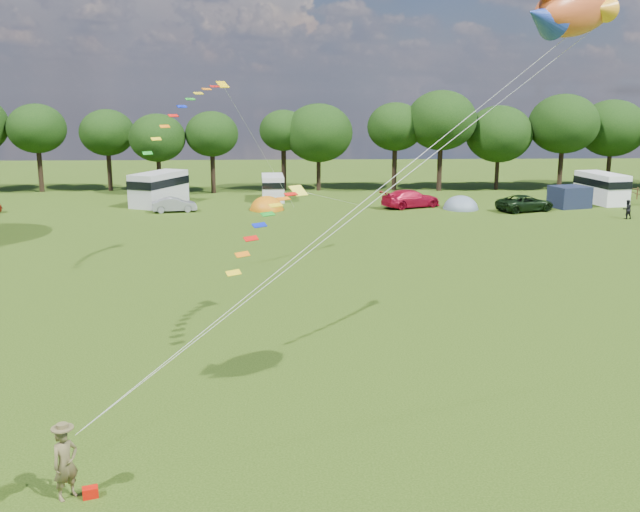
{
  "coord_description": "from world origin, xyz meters",
  "views": [
    {
      "loc": [
        -1.03,
        -18.53,
        10.17
      ],
      "look_at": [
        0.0,
        8.0,
        4.0
      ],
      "focal_mm": 40.0,
      "sensor_mm": 36.0,
      "label": 1
    }
  ],
  "objects_px": {
    "car_b": "(174,205)",
    "car_d": "(525,203)",
    "tent_orange": "(267,210)",
    "fish_kite": "(570,7)",
    "tent_greyblue": "(461,209)",
    "kite_flyer": "(65,464)",
    "campervan_b": "(159,187)",
    "campervan_c": "(273,187)",
    "campervan_d": "(601,187)",
    "car_c": "(411,199)",
    "walker_a": "(627,209)"
  },
  "relations": [
    {
      "from": "car_b",
      "to": "car_d",
      "type": "xyz_separation_m",
      "value": [
        30.3,
        -0.73,
        0.08
      ]
    },
    {
      "from": "tent_orange",
      "to": "fish_kite",
      "type": "height_order",
      "value": "fish_kite"
    },
    {
      "from": "car_b",
      "to": "tent_orange",
      "type": "xyz_separation_m",
      "value": [
        7.9,
        0.83,
        -0.61
      ]
    },
    {
      "from": "fish_kite",
      "to": "car_b",
      "type": "bearing_deg",
      "value": 74.18
    },
    {
      "from": "tent_greyblue",
      "to": "kite_flyer",
      "type": "height_order",
      "value": "kite_flyer"
    },
    {
      "from": "campervan_b",
      "to": "tent_orange",
      "type": "xyz_separation_m",
      "value": [
        9.88,
        -3.17,
        -1.58
      ]
    },
    {
      "from": "tent_orange",
      "to": "kite_flyer",
      "type": "distance_m",
      "value": 45.37
    },
    {
      "from": "campervan_c",
      "to": "tent_greyblue",
      "type": "bearing_deg",
      "value": -112.88
    },
    {
      "from": "campervan_d",
      "to": "tent_orange",
      "type": "distance_m",
      "value": 31.09
    },
    {
      "from": "car_c",
      "to": "car_d",
      "type": "xyz_separation_m",
      "value": [
        9.58,
        -2.37,
        -0.09
      ]
    },
    {
      "from": "car_d",
      "to": "walker_a",
      "type": "xyz_separation_m",
      "value": [
        7.03,
        -4.15,
        0.08
      ]
    },
    {
      "from": "walker_a",
      "to": "car_b",
      "type": "bearing_deg",
      "value": -14.32
    },
    {
      "from": "car_c",
      "to": "kite_flyer",
      "type": "distance_m",
      "value": 48.85
    },
    {
      "from": "car_b",
      "to": "walker_a",
      "type": "bearing_deg",
      "value": -109.43
    },
    {
      "from": "car_b",
      "to": "campervan_d",
      "type": "xyz_separation_m",
      "value": [
        38.83,
        3.67,
        0.86
      ]
    },
    {
      "from": "kite_flyer",
      "to": "campervan_b",
      "type": "bearing_deg",
      "value": 49.99
    },
    {
      "from": "campervan_d",
      "to": "kite_flyer",
      "type": "xyz_separation_m",
      "value": [
        -34.47,
        -48.06,
        -0.53
      ]
    },
    {
      "from": "fish_kite",
      "to": "campervan_b",
      "type": "bearing_deg",
      "value": 74.49
    },
    {
      "from": "campervan_c",
      "to": "walker_a",
      "type": "height_order",
      "value": "campervan_c"
    },
    {
      "from": "kite_flyer",
      "to": "fish_kite",
      "type": "bearing_deg",
      "value": -35.98
    },
    {
      "from": "car_b",
      "to": "car_c",
      "type": "height_order",
      "value": "car_c"
    },
    {
      "from": "car_c",
      "to": "walker_a",
      "type": "xyz_separation_m",
      "value": [
        16.6,
        -6.51,
        -0.01
      ]
    },
    {
      "from": "car_d",
      "to": "tent_greyblue",
      "type": "height_order",
      "value": "car_d"
    },
    {
      "from": "car_c",
      "to": "fish_kite",
      "type": "height_order",
      "value": "fish_kite"
    },
    {
      "from": "car_b",
      "to": "kite_flyer",
      "type": "height_order",
      "value": "kite_flyer"
    },
    {
      "from": "tent_greyblue",
      "to": "campervan_d",
      "type": "bearing_deg",
      "value": 12.46
    },
    {
      "from": "kite_flyer",
      "to": "tent_greyblue",
      "type": "bearing_deg",
      "value": 17.89
    },
    {
      "from": "campervan_c",
      "to": "kite_flyer",
      "type": "bearing_deg",
      "value": 172.48
    },
    {
      "from": "campervan_b",
      "to": "walker_a",
      "type": "bearing_deg",
      "value": -78.42
    },
    {
      "from": "campervan_b",
      "to": "campervan_d",
      "type": "bearing_deg",
      "value": -66.15
    },
    {
      "from": "car_b",
      "to": "walker_a",
      "type": "relative_size",
      "value": 2.26
    },
    {
      "from": "car_b",
      "to": "car_d",
      "type": "distance_m",
      "value": 30.31
    },
    {
      "from": "kite_flyer",
      "to": "walker_a",
      "type": "bearing_deg",
      "value": 2.69
    },
    {
      "from": "campervan_b",
      "to": "fish_kite",
      "type": "xyz_separation_m",
      "value": [
        19.43,
        -45.73,
        10.7
      ]
    },
    {
      "from": "campervan_c",
      "to": "tent_greyblue",
      "type": "distance_m",
      "value": 17.79
    },
    {
      "from": "car_c",
      "to": "walker_a",
      "type": "relative_size",
      "value": 3.36
    },
    {
      "from": "campervan_b",
      "to": "kite_flyer",
      "type": "distance_m",
      "value": 48.81
    },
    {
      "from": "car_c",
      "to": "campervan_c",
      "type": "distance_m",
      "value": 13.4
    },
    {
      "from": "car_c",
      "to": "campervan_c",
      "type": "height_order",
      "value": "campervan_c"
    },
    {
      "from": "car_d",
      "to": "car_c",
      "type": "bearing_deg",
      "value": 56.29
    },
    {
      "from": "campervan_d",
      "to": "walker_a",
      "type": "distance_m",
      "value": 8.71
    },
    {
      "from": "tent_orange",
      "to": "walker_a",
      "type": "relative_size",
      "value": 2.12
    },
    {
      "from": "car_b",
      "to": "kite_flyer",
      "type": "bearing_deg",
      "value": 173.61
    },
    {
      "from": "tent_greyblue",
      "to": "tent_orange",
      "type": "bearing_deg",
      "value": 179.26
    },
    {
      "from": "car_c",
      "to": "walker_a",
      "type": "distance_m",
      "value": 17.84
    },
    {
      "from": "car_b",
      "to": "campervan_b",
      "type": "relative_size",
      "value": 0.54
    },
    {
      "from": "tent_orange",
      "to": "tent_greyblue",
      "type": "bearing_deg",
      "value": -0.74
    },
    {
      "from": "car_c",
      "to": "campervan_b",
      "type": "relative_size",
      "value": 0.8
    },
    {
      "from": "campervan_d",
      "to": "tent_orange",
      "type": "height_order",
      "value": "campervan_d"
    },
    {
      "from": "tent_greyblue",
      "to": "fish_kite",
      "type": "relative_size",
      "value": 0.9
    }
  ]
}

